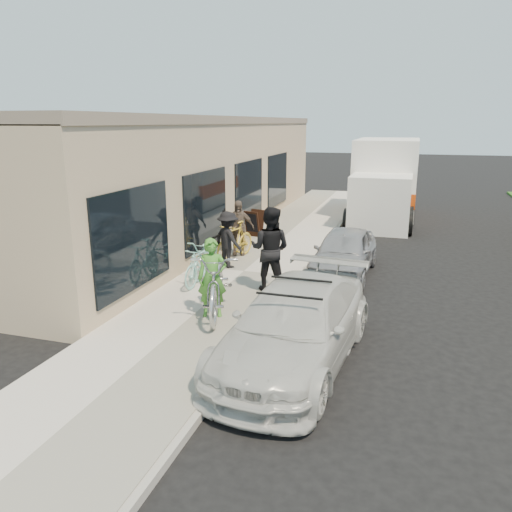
# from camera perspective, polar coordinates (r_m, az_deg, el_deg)

# --- Properties ---
(ground) EXTENTS (120.00, 120.00, 0.00)m
(ground) POSITION_cam_1_polar(r_m,az_deg,el_deg) (10.28, 3.88, -8.10)
(ground) COLOR black
(ground) RESTS_ON ground
(sidewalk) EXTENTS (3.00, 34.00, 0.15)m
(sidewalk) POSITION_cam_1_polar(r_m,az_deg,el_deg) (13.48, -1.39, -2.02)
(sidewalk) COLOR beige
(sidewalk) RESTS_ON ground
(curb) EXTENTS (0.12, 34.00, 0.13)m
(curb) POSITION_cam_1_polar(r_m,az_deg,el_deg) (13.09, 5.06, -2.65)
(curb) COLOR #9E9990
(curb) RESTS_ON ground
(storefront) EXTENTS (3.60, 20.00, 4.22)m
(storefront) POSITION_cam_1_polar(r_m,az_deg,el_deg) (18.81, -5.97, 9.15)
(storefront) COLOR tan
(storefront) RESTS_ON ground
(bike_rack) EXTENTS (0.10, 0.67, 0.94)m
(bike_rack) POSITION_cam_1_polar(r_m,az_deg,el_deg) (13.63, -4.33, 0.94)
(bike_rack) COLOR black
(bike_rack) RESTS_ON sidewalk
(sandwich_board) EXTENTS (0.67, 0.67, 0.90)m
(sandwich_board) POSITION_cam_1_polar(r_m,az_deg,el_deg) (17.49, -0.21, 3.78)
(sandwich_board) COLOR black
(sandwich_board) RESTS_ON sidewalk
(sedan_white) EXTENTS (2.33, 4.84, 1.40)m
(sedan_white) POSITION_cam_1_polar(r_m,az_deg,el_deg) (8.60, 4.52, -7.94)
(sedan_white) COLOR silver
(sedan_white) RESTS_ON ground
(sedan_silver) EXTENTS (1.63, 3.75, 1.26)m
(sedan_silver) POSITION_cam_1_polar(r_m,az_deg,el_deg) (13.72, 10.04, 0.45)
(sedan_silver) COLOR #A5A5AA
(sedan_silver) RESTS_ON ground
(moving_truck) EXTENTS (2.58, 6.78, 3.33)m
(moving_truck) POSITION_cam_1_polar(r_m,az_deg,el_deg) (22.18, 14.51, 7.97)
(moving_truck) COLOR white
(moving_truck) RESTS_ON ground
(tandem_bike) EXTENTS (1.67, 2.77, 1.37)m
(tandem_bike) POSITION_cam_1_polar(r_m,az_deg,el_deg) (10.43, -4.45, -2.85)
(tandem_bike) COLOR #B6B6B9
(tandem_bike) RESTS_ON sidewalk
(woman_rider) EXTENTS (0.69, 0.57, 1.64)m
(woman_rider) POSITION_cam_1_polar(r_m,az_deg,el_deg) (10.20, -5.03, -2.50)
(woman_rider) COLOR #438A2E
(woman_rider) RESTS_ON sidewalk
(man_standing) EXTENTS (1.01, 0.81, 2.01)m
(man_standing) POSITION_cam_1_polar(r_m,az_deg,el_deg) (11.70, 1.61, 0.80)
(man_standing) COLOR black
(man_standing) RESTS_ON sidewalk
(cruiser_bike_a) EXTENTS (0.57, 1.65, 0.97)m
(cruiser_bike_a) POSITION_cam_1_polar(r_m,az_deg,el_deg) (12.35, -6.35, -1.02)
(cruiser_bike_a) COLOR #8BCFC5
(cruiser_bike_a) RESTS_ON sidewalk
(cruiser_bike_b) EXTENTS (0.80, 1.90, 0.97)m
(cruiser_bike_b) POSITION_cam_1_polar(r_m,az_deg,el_deg) (13.07, -5.69, -0.10)
(cruiser_bike_b) COLOR #8BCFC5
(cruiser_bike_b) RESTS_ON sidewalk
(cruiser_bike_c) EXTENTS (0.95, 1.87, 1.08)m
(cruiser_bike_c) POSITION_cam_1_polar(r_m,az_deg,el_deg) (14.54, -2.41, 1.75)
(cruiser_bike_c) COLOR gold
(cruiser_bike_c) RESTS_ON sidewalk
(bystander_a) EXTENTS (1.16, 1.00, 1.56)m
(bystander_a) POSITION_cam_1_polar(r_m,az_deg,el_deg) (13.66, -3.20, 1.88)
(bystander_a) COLOR black
(bystander_a) RESTS_ON sidewalk
(bystander_b) EXTENTS (1.04, 0.67, 1.65)m
(bystander_b) POSITION_cam_1_polar(r_m,az_deg,el_deg) (14.96, -2.08, 3.25)
(bystander_b) COLOR brown
(bystander_b) RESTS_ON sidewalk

